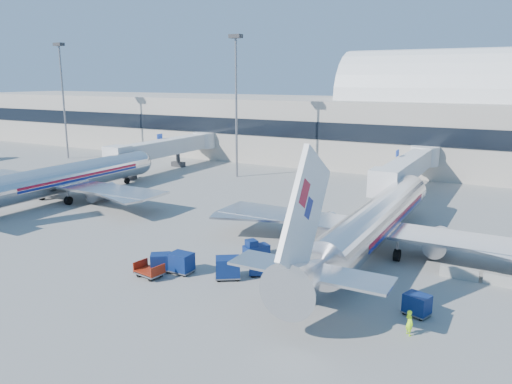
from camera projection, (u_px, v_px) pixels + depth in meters
The scene contains 20 objects.
ground at pixel (255, 250), 47.50m from camera, with size 260.00×260.00×0.00m, color gray.
terminal at pixel (331, 121), 99.98m from camera, with size 170.00×28.15×21.00m.
airliner_main at pixel (373, 223), 45.98m from camera, with size 32.00×37.26×12.07m.
airliner_mid at pixel (59, 179), 65.75m from camera, with size 32.00×37.26×12.07m.
jetbridge_near at pixel (410, 167), 69.34m from camera, with size 4.40×27.50×6.25m.
jetbridge_mid at pixel (170, 147), 89.11m from camera, with size 4.40×27.50×6.25m.
mast_far_west at pixel (62, 84), 98.04m from camera, with size 2.00×1.20×22.60m.
mast_west at pixel (236, 85), 79.21m from camera, with size 2.00×1.20×22.60m.
barrier_near at pixel (459, 273), 40.63m from camera, with size 3.00×0.55×0.90m, color #9E9E96.
barrier_mid at pixel (504, 281), 39.08m from camera, with size 3.00×0.55×0.90m, color #9E9E96.
tug_lead at pixel (262, 268), 41.14m from camera, with size 2.43×1.96×1.42m.
tug_right at pixel (343, 273), 40.00m from camera, with size 2.48×2.56×1.55m.
tug_left at pixel (255, 248), 45.88m from camera, with size 2.24×2.60×1.53m.
cart_train_a at pixel (228, 268), 40.43m from camera, with size 2.56×2.43×1.80m.
cart_train_b at pixel (181, 262), 41.65m from camera, with size 2.00×1.54×1.74m.
cart_train_c at pixel (161, 262), 42.01m from camera, with size 2.20×2.11×1.54m.
cart_solo_near at pixel (295, 289), 36.28m from camera, with size 2.05×1.58×1.77m.
cart_solo_far at pixel (417, 304), 34.21m from camera, with size 2.05×1.78×1.52m.
cart_open_red at pixel (150, 272), 40.87m from camera, with size 2.44×1.88×0.60m.
ramp_worker at pixel (409, 323), 31.57m from camera, with size 0.61×0.40×1.68m, color #A4F319.
Camera 1 is at (21.89, -39.39, 15.98)m, focal length 35.00 mm.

